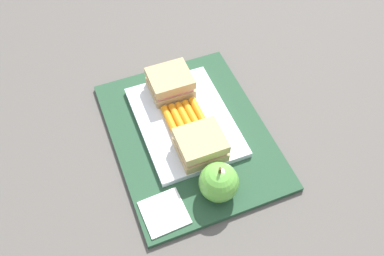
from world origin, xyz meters
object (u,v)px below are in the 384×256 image
at_px(food_tray, 185,121).
at_px(sandwich_half_right, 201,145).
at_px(sandwich_half_left, 170,83).
at_px(apple, 217,183).
at_px(paper_napkin, 164,213).
at_px(carrot_sticks_bundle, 185,118).

bearing_deg(food_tray, sandwich_half_right, 0.00).
relative_size(sandwich_half_left, sandwich_half_right, 1.00).
bearing_deg(sandwich_half_left, apple, -0.61).
relative_size(food_tray, paper_napkin, 3.29).
bearing_deg(paper_napkin, apple, 91.99).
relative_size(food_tray, carrot_sticks_bundle, 3.00).
bearing_deg(sandwich_half_left, carrot_sticks_bundle, -0.04).
relative_size(food_tray, sandwich_half_right, 2.88).
height_order(sandwich_half_left, carrot_sticks_bundle, sandwich_half_left).
distance_m(sandwich_half_left, paper_napkin, 0.26).
bearing_deg(apple, paper_napkin, -88.01).
relative_size(food_tray, apple, 2.95).
distance_m(food_tray, sandwich_half_left, 0.08).
relative_size(sandwich_half_left, carrot_sticks_bundle, 1.04).
bearing_deg(sandwich_half_right, food_tray, 180.00).
xyz_separation_m(food_tray, paper_napkin, (0.16, -0.10, -0.00)).
xyz_separation_m(carrot_sticks_bundle, paper_napkin, (0.16, -0.10, -0.02)).
bearing_deg(food_tray, paper_napkin, -31.32).
bearing_deg(sandwich_half_right, sandwich_half_left, 180.00).
distance_m(sandwich_half_left, apple, 0.23).
relative_size(sandwich_half_right, carrot_sticks_bundle, 1.04).
relative_size(sandwich_half_right, apple, 1.03).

